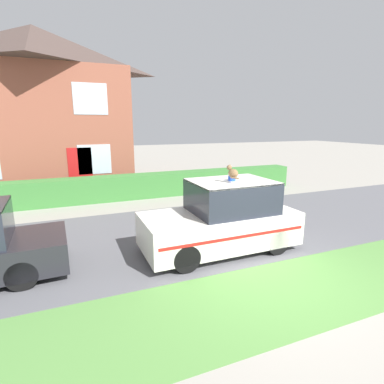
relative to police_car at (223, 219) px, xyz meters
name	(u,v)px	position (x,y,z in m)	size (l,w,h in m)	color
ground_plane	(279,281)	(0.33, -1.82, -0.82)	(80.00, 80.00, 0.00)	gray
road_strip	(208,228)	(0.33, 1.54, -0.81)	(28.00, 5.28, 0.01)	#5B5B60
lawn_verge	(292,291)	(0.33, -2.22, -0.82)	(28.00, 2.23, 0.01)	#568C42
garden_hedge	(153,185)	(-0.09, 6.25, -0.32)	(13.69, 0.87, 1.00)	#3D7F38
police_car	(223,219)	(0.00, 0.00, 0.00)	(3.82, 1.73, 1.86)	black
cat	(232,172)	(0.09, -0.23, 1.18)	(0.27, 0.36, 0.31)	brown
house_left	(40,108)	(-4.51, 10.44, 3.02)	(8.22, 5.84, 7.54)	#93513D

